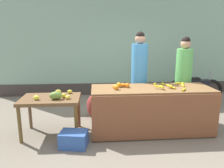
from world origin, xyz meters
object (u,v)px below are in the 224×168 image
(parked_motorcycle, at_px, (194,89))
(produce_sack, at_px, (94,106))
(produce_crate, at_px, (74,139))
(vendor_woman_blue_shirt, at_px, (139,76))
(vendor_woman_green_shirt, at_px, (183,79))

(parked_motorcycle, xyz_separation_m, produce_sack, (-2.69, -0.84, -0.14))
(parked_motorcycle, relative_size, produce_crate, 3.64)
(produce_sack, bearing_deg, produce_crate, -104.46)
(produce_crate, distance_m, produce_sack, 1.33)
(vendor_woman_blue_shirt, distance_m, parked_motorcycle, 2.06)
(vendor_woman_green_shirt, relative_size, parked_motorcycle, 1.11)
(produce_crate, bearing_deg, vendor_woman_green_shirt, 25.76)
(vendor_woman_blue_shirt, height_order, produce_sack, vendor_woman_blue_shirt)
(produce_crate, xyz_separation_m, produce_sack, (0.33, 1.29, 0.13))
(vendor_woman_green_shirt, bearing_deg, parked_motorcycle, 53.47)
(vendor_woman_blue_shirt, height_order, vendor_woman_green_shirt, vendor_woman_blue_shirt)
(produce_sack, bearing_deg, vendor_woman_blue_shirt, -8.84)
(parked_motorcycle, relative_size, produce_sack, 3.06)
(vendor_woman_blue_shirt, bearing_deg, parked_motorcycle, 29.93)
(vendor_woman_blue_shirt, bearing_deg, vendor_woman_green_shirt, -2.68)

